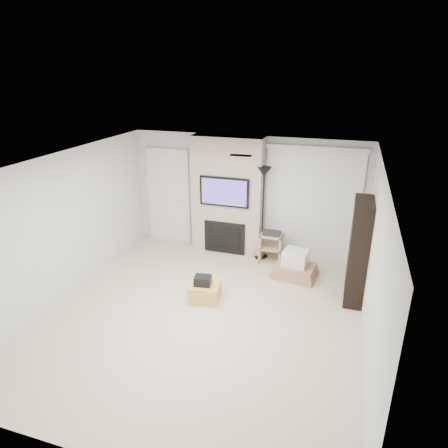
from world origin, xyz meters
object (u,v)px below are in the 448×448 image
(av_stand, at_px, (271,246))
(box_stack, at_px, (295,267))
(bookshelf, at_px, (358,251))
(ottoman, at_px, (205,291))
(floor_lamp, at_px, (264,188))

(av_stand, height_order, box_stack, av_stand)
(bookshelf, bearing_deg, ottoman, -161.61)
(ottoman, xyz_separation_m, bookshelf, (2.45, 0.82, 0.75))
(box_stack, bearing_deg, floor_lamp, 141.96)
(ottoman, bearing_deg, av_stand, 66.22)
(av_stand, distance_m, box_stack, 0.79)
(ottoman, height_order, floor_lamp, floor_lamp)
(floor_lamp, bearing_deg, av_stand, -24.18)
(box_stack, height_order, bookshelf, bookshelf)
(av_stand, xyz_separation_m, bookshelf, (1.66, -0.99, 0.55))
(ottoman, height_order, bookshelf, bookshelf)
(box_stack, relative_size, bookshelf, 0.49)
(floor_lamp, xyz_separation_m, av_stand, (0.23, -0.10, -1.20))
(ottoman, relative_size, av_stand, 0.76)
(av_stand, bearing_deg, floor_lamp, 155.82)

